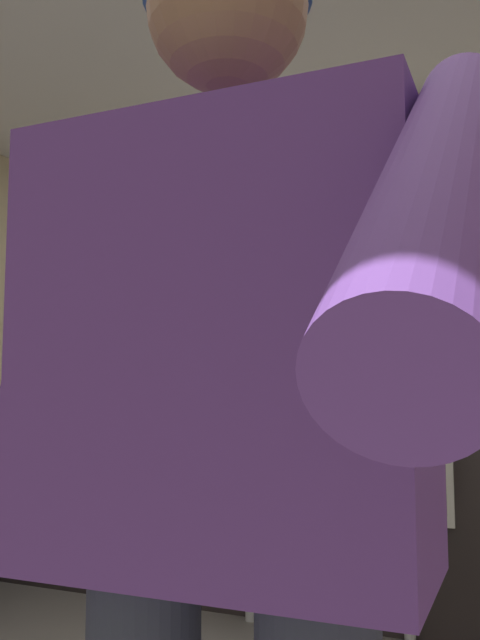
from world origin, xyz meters
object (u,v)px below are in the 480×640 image
urinal_middle (402,464)px  soap_dispenser (467,344)px  urinal_left (243,457)px  person (223,478)px

urinal_middle → soap_dispenser: 0.60m
urinal_left → person: size_ratio=0.74×
urinal_left → urinal_middle: 0.75m
person → soap_dispenser: size_ratio=9.35×
urinal_middle → person: bearing=-85.5°
urinal_middle → person: size_ratio=0.74×
urinal_left → person: person is taller
person → urinal_middle: bearing=94.5°
urinal_left → person: 2.46m
urinal_left → person: bearing=-67.7°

